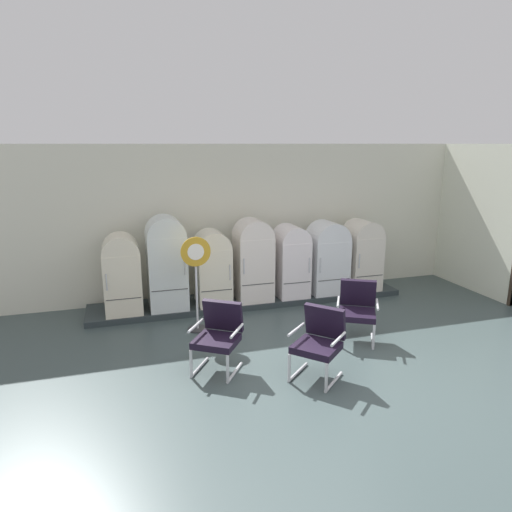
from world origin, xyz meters
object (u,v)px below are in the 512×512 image
(refrigerator_3, at_px, (253,257))
(sign_stand, at_px, (197,284))
(armchair_right, at_px, (357,308))
(refrigerator_2, at_px, (213,265))
(armchair_center, at_px, (319,339))
(refrigerator_4, at_px, (291,259))
(refrigerator_6, at_px, (362,253))
(refrigerator_5, at_px, (327,256))
(armchair_left, at_px, (219,333))
(refrigerator_0, at_px, (122,271))
(refrigerator_1, at_px, (166,260))

(refrigerator_3, xyz_separation_m, sign_stand, (-1.22, -0.94, -0.13))
(armchair_right, bearing_deg, refrigerator_2, 132.75)
(armchair_center, bearing_deg, refrigerator_4, 75.96)
(refrigerator_6, bearing_deg, refrigerator_4, 179.92)
(refrigerator_2, height_order, refrigerator_6, refrigerator_6)
(refrigerator_4, bearing_deg, refrigerator_5, -0.98)
(refrigerator_3, bearing_deg, refrigerator_5, 0.39)
(refrigerator_5, relative_size, sign_stand, 0.90)
(armchair_left, relative_size, armchair_right, 1.00)
(refrigerator_3, xyz_separation_m, refrigerator_4, (0.76, 0.02, -0.08))
(armchair_left, bearing_deg, sign_stand, 92.11)
(refrigerator_3, xyz_separation_m, armchair_center, (0.03, -2.89, -0.40))
(armchair_center, height_order, sign_stand, sign_stand)
(refrigerator_0, relative_size, refrigerator_6, 0.98)
(refrigerator_6, height_order, armchair_center, refrigerator_6)
(refrigerator_2, xyz_separation_m, armchair_left, (-0.41, -2.33, -0.31))
(refrigerator_2, distance_m, armchair_center, 3.02)
(refrigerator_6, height_order, armchair_left, refrigerator_6)
(refrigerator_5, distance_m, armchair_left, 3.56)
(refrigerator_1, bearing_deg, armchair_right, -36.85)
(refrigerator_1, height_order, refrigerator_5, refrigerator_1)
(refrigerator_4, bearing_deg, sign_stand, -154.04)
(refrigerator_3, relative_size, armchair_center, 1.66)
(refrigerator_1, xyz_separation_m, refrigerator_2, (0.82, -0.00, -0.16))
(refrigerator_2, height_order, refrigerator_4, refrigerator_4)
(refrigerator_3, relative_size, refrigerator_6, 1.09)
(refrigerator_0, bearing_deg, armchair_left, -63.36)
(refrigerator_3, distance_m, armchair_left, 2.63)
(armchair_right, height_order, sign_stand, sign_stand)
(refrigerator_3, xyz_separation_m, refrigerator_6, (2.28, 0.02, -0.07))
(refrigerator_0, xyz_separation_m, refrigerator_3, (2.34, -0.03, 0.09))
(refrigerator_6, distance_m, sign_stand, 3.63)
(refrigerator_3, height_order, refrigerator_5, refrigerator_3)
(armchair_center, bearing_deg, refrigerator_5, 62.97)
(refrigerator_1, relative_size, refrigerator_2, 1.22)
(refrigerator_6, bearing_deg, refrigerator_1, -179.83)
(refrigerator_0, xyz_separation_m, refrigerator_5, (3.85, -0.02, 0.01))
(armchair_right, xyz_separation_m, sign_stand, (-2.30, 1.05, 0.27))
(refrigerator_1, height_order, refrigerator_2, refrigerator_1)
(refrigerator_4, xyz_separation_m, armchair_right, (0.32, -2.01, -0.31))
(refrigerator_4, distance_m, refrigerator_5, 0.75)
(refrigerator_5, bearing_deg, refrigerator_6, 0.80)
(refrigerator_2, xyz_separation_m, refrigerator_3, (0.76, -0.01, 0.09))
(refrigerator_0, xyz_separation_m, refrigerator_6, (4.62, -0.00, 0.01))
(refrigerator_6, bearing_deg, sign_stand, -164.65)
(refrigerator_3, distance_m, armchair_right, 2.30)
(refrigerator_4, distance_m, armchair_right, 2.06)
(armchair_center, bearing_deg, refrigerator_2, 105.26)
(refrigerator_1, distance_m, refrigerator_6, 3.86)
(refrigerator_4, distance_m, armchair_center, 3.02)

